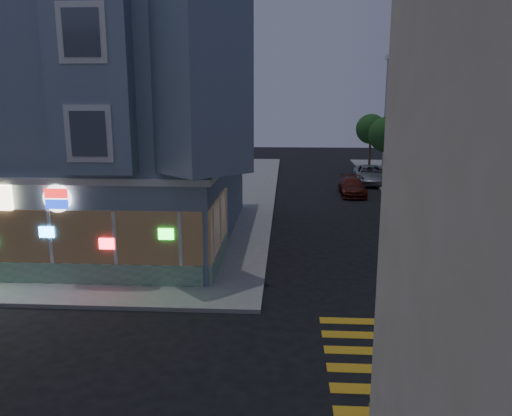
# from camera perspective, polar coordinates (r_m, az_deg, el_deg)

# --- Properties ---
(ground) EXTENTS (120.00, 120.00, 0.00)m
(ground) POSITION_cam_1_polar(r_m,az_deg,el_deg) (15.31, -11.54, -14.61)
(ground) COLOR black
(ground) RESTS_ON ground
(sidewalk_nw) EXTENTS (33.00, 42.00, 0.15)m
(sidewalk_nw) POSITION_cam_1_polar(r_m,az_deg,el_deg) (40.64, -21.71, 1.82)
(sidewalk_nw) COLOR gray
(sidewalk_nw) RESTS_ON ground
(corner_building) EXTENTS (14.60, 14.60, 11.40)m
(corner_building) POSITION_cam_1_polar(r_m,az_deg,el_deg) (26.06, -18.78, 9.36)
(corner_building) COLOR slate
(corner_building) RESTS_ON sidewalk_nw
(row_house_c) EXTENTS (12.00, 8.60, 9.00)m
(row_house_c) POSITION_cam_1_polar(r_m,az_deg,el_deg) (41.32, 26.15, 8.01)
(row_house_c) COLOR #CAAB9C
(row_house_c) RESTS_ON sidewalk_ne
(row_house_d) EXTENTS (12.00, 8.60, 10.50)m
(row_house_d) POSITION_cam_1_polar(r_m,az_deg,el_deg) (49.72, 22.28, 9.73)
(row_house_d) COLOR gray
(row_house_d) RESTS_ON sidewalk_ne
(utility_pole) EXTENTS (2.20, 0.30, 9.00)m
(utility_pole) POSITION_cam_1_polar(r_m,az_deg,el_deg) (38.11, 16.16, 8.73)
(utility_pole) COLOR #4C3826
(utility_pole) RESTS_ON sidewalk_ne
(street_tree_near) EXTENTS (3.00, 3.00, 5.30)m
(street_tree_near) POSITION_cam_1_polar(r_m,az_deg,el_deg) (44.06, 14.68, 8.11)
(street_tree_near) COLOR #4C3826
(street_tree_near) RESTS_ON sidewalk_ne
(street_tree_far) EXTENTS (3.00, 3.00, 5.30)m
(street_tree_far) POSITION_cam_1_polar(r_m,az_deg,el_deg) (51.92, 13.00, 8.78)
(street_tree_far) COLOR #4C3826
(street_tree_far) RESTS_ON sidewalk_ne
(running_child) EXTENTS (0.52, 0.38, 1.32)m
(running_child) POSITION_cam_1_polar(r_m,az_deg,el_deg) (11.72, 13.93, -20.07)
(running_child) COLOR #D3CE6B
(running_child) RESTS_ON ground
(pedestrian_a) EXTENTS (1.08, 0.97, 1.84)m
(pedestrian_a) POSITION_cam_1_polar(r_m,az_deg,el_deg) (35.61, 15.68, 2.49)
(pedestrian_a) COLOR black
(pedestrian_a) RESTS_ON sidewalk_ne
(pedestrian_b) EXTENTS (1.09, 0.59, 1.76)m
(pedestrian_b) POSITION_cam_1_polar(r_m,az_deg,el_deg) (30.49, 21.05, 0.44)
(pedestrian_b) COLOR black
(pedestrian_b) RESTS_ON sidewalk_ne
(parked_car_a) EXTENTS (1.81, 3.73, 1.23)m
(parked_car_a) POSITION_cam_1_polar(r_m,az_deg,el_deg) (22.65, 18.71, -4.39)
(parked_car_a) COLOR #A8AAB0
(parked_car_a) RESTS_ON ground
(parked_car_b) EXTENTS (1.57, 4.46, 1.47)m
(parked_car_b) POSITION_cam_1_polar(r_m,az_deg,el_deg) (28.93, 17.09, -0.48)
(parked_car_b) COLOR #35373A
(parked_car_b) RESTS_ON ground
(parked_car_c) EXTENTS (1.82, 4.38, 1.27)m
(parked_car_c) POSITION_cam_1_polar(r_m,az_deg,el_deg) (37.02, 10.96, 2.40)
(parked_car_c) COLOR maroon
(parked_car_c) RESTS_ON ground
(parked_car_d) EXTENTS (2.82, 5.55, 1.50)m
(parked_car_d) POSITION_cam_1_polar(r_m,az_deg,el_deg) (42.39, 12.90, 3.72)
(parked_car_d) COLOR #9DA1A7
(parked_car_d) RESTS_ON ground
(traffic_signal) EXTENTS (0.53, 0.51, 4.54)m
(traffic_signal) POSITION_cam_1_polar(r_m,az_deg,el_deg) (18.41, -9.86, 0.69)
(traffic_signal) COLOR black
(traffic_signal) RESTS_ON sidewalk_nw
(fire_hydrant) EXTENTS (0.47, 0.27, 0.81)m
(fire_hydrant) POSITION_cam_1_polar(r_m,az_deg,el_deg) (30.99, 17.48, 0.03)
(fire_hydrant) COLOR white
(fire_hydrant) RESTS_ON sidewalk_ne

